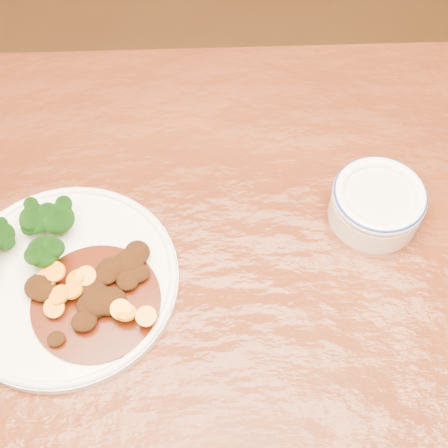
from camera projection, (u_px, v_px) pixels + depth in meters
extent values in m
plane|color=#492512|center=(242.00, 445.00, 1.40)|extent=(4.00, 4.00, 0.00)
cube|color=#59250F|center=(257.00, 306.00, 0.78)|extent=(1.60, 1.08, 0.04)
cylinder|color=white|center=(66.00, 281.00, 0.77)|extent=(0.28, 0.28, 0.01)
torus|color=white|center=(65.00, 279.00, 0.77)|extent=(0.28, 0.28, 0.01)
cylinder|color=olive|center=(62.00, 228.00, 0.80)|extent=(0.01, 0.01, 0.02)
ellipsoid|color=black|center=(58.00, 218.00, 0.78)|extent=(0.04, 0.04, 0.03)
cylinder|color=olive|center=(40.00, 228.00, 0.80)|extent=(0.01, 0.01, 0.02)
ellipsoid|color=black|center=(36.00, 219.00, 0.78)|extent=(0.04, 0.04, 0.03)
cylinder|color=olive|center=(48.00, 260.00, 0.77)|extent=(0.01, 0.01, 0.02)
ellipsoid|color=black|center=(44.00, 252.00, 0.75)|extent=(0.04, 0.04, 0.03)
cylinder|color=olive|center=(5.00, 244.00, 0.78)|extent=(0.01, 0.01, 0.02)
ellipsoid|color=black|center=(0.00, 235.00, 0.77)|extent=(0.04, 0.04, 0.03)
cylinder|color=#3F1006|center=(96.00, 302.00, 0.75)|extent=(0.16, 0.16, 0.00)
ellipsoid|color=black|center=(125.00, 264.00, 0.76)|extent=(0.03, 0.03, 0.02)
ellipsoid|color=black|center=(99.00, 301.00, 0.73)|extent=(0.04, 0.04, 0.02)
ellipsoid|color=black|center=(128.00, 281.00, 0.75)|extent=(0.03, 0.03, 0.01)
ellipsoid|color=black|center=(138.00, 273.00, 0.76)|extent=(0.03, 0.03, 0.01)
ellipsoid|color=black|center=(97.00, 295.00, 0.74)|extent=(0.03, 0.03, 0.02)
ellipsoid|color=black|center=(93.00, 305.00, 0.73)|extent=(0.04, 0.04, 0.02)
ellipsoid|color=black|center=(109.00, 301.00, 0.74)|extent=(0.04, 0.04, 0.02)
ellipsoid|color=black|center=(121.00, 267.00, 0.77)|extent=(0.03, 0.03, 0.01)
ellipsoid|color=black|center=(56.00, 339.00, 0.71)|extent=(0.02, 0.02, 0.01)
ellipsoid|color=black|center=(129.00, 261.00, 0.76)|extent=(0.04, 0.04, 0.02)
ellipsoid|color=black|center=(39.00, 287.00, 0.75)|extent=(0.04, 0.04, 0.02)
ellipsoid|color=black|center=(137.00, 252.00, 0.77)|extent=(0.03, 0.03, 0.02)
ellipsoid|color=black|center=(106.00, 274.00, 0.75)|extent=(0.03, 0.03, 0.02)
ellipsoid|color=black|center=(92.00, 285.00, 0.75)|extent=(0.04, 0.04, 0.02)
ellipsoid|color=black|center=(111.00, 268.00, 0.76)|extent=(0.03, 0.03, 0.02)
ellipsoid|color=black|center=(84.00, 321.00, 0.72)|extent=(0.03, 0.03, 0.02)
ellipsoid|color=black|center=(44.00, 291.00, 0.74)|extent=(0.03, 0.03, 0.02)
ellipsoid|color=black|center=(128.00, 278.00, 0.75)|extent=(0.03, 0.02, 0.01)
cylinder|color=orange|center=(126.00, 312.00, 0.72)|extent=(0.03, 0.03, 0.01)
cylinder|color=orange|center=(54.00, 308.00, 0.73)|extent=(0.03, 0.03, 0.01)
cylinder|color=orange|center=(72.00, 290.00, 0.74)|extent=(0.03, 0.03, 0.01)
cylinder|color=orange|center=(146.00, 316.00, 0.72)|extent=(0.03, 0.03, 0.01)
cylinder|color=orange|center=(76.00, 279.00, 0.75)|extent=(0.03, 0.03, 0.02)
cylinder|color=orange|center=(121.00, 309.00, 0.72)|extent=(0.03, 0.03, 0.01)
cylinder|color=orange|center=(86.00, 276.00, 0.75)|extent=(0.03, 0.03, 0.01)
cylinder|color=orange|center=(47.00, 278.00, 0.75)|extent=(0.03, 0.03, 0.01)
cylinder|color=orange|center=(59.00, 295.00, 0.73)|extent=(0.03, 0.03, 0.02)
cylinder|color=orange|center=(55.00, 272.00, 0.74)|extent=(0.03, 0.03, 0.01)
cylinder|color=white|center=(375.00, 207.00, 0.82)|extent=(0.12, 0.12, 0.04)
cylinder|color=beige|center=(379.00, 197.00, 0.80)|extent=(0.09, 0.09, 0.01)
torus|color=white|center=(380.00, 195.00, 0.79)|extent=(0.12, 0.12, 0.02)
torus|color=navy|center=(380.00, 194.00, 0.79)|extent=(0.12, 0.12, 0.01)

